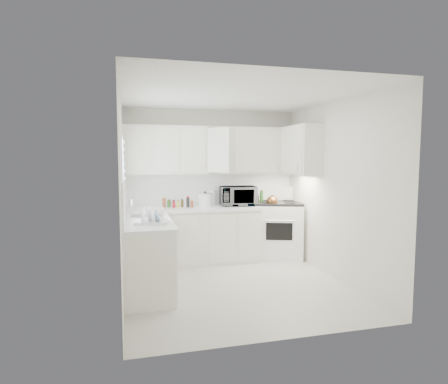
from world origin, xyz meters
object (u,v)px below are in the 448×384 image
object	(u,v)px
stove	(278,222)
microwave	(238,194)
tea_kettle	(272,200)
rice_cooker	(205,199)
dish_rack	(152,215)
utensil_crock	(247,196)

from	to	relation	value
stove	microwave	xyz separation A→B (m)	(-0.73, 0.03, 0.52)
tea_kettle	rice_cooker	size ratio (longest dim) A/B	0.92
dish_rack	rice_cooker	bearing A→B (deg)	68.89
stove	microwave	world-z (taller)	microwave
microwave	rice_cooker	distance (m)	0.58
stove	tea_kettle	xyz separation A→B (m)	(-0.18, -0.16, 0.41)
stove	rice_cooker	size ratio (longest dim) A/B	5.08
tea_kettle	microwave	bearing A→B (deg)	172.00
stove	microwave	distance (m)	0.90
stove	tea_kettle	size ratio (longest dim) A/B	5.53
stove	utensil_crock	world-z (taller)	utensil_crock
tea_kettle	stove	bearing A→B (deg)	52.72
utensil_crock	dish_rack	xyz separation A→B (m)	(-1.69, -1.33, -0.06)
tea_kettle	utensil_crock	distance (m)	0.43
rice_cooker	utensil_crock	xyz separation A→B (m)	(0.70, -0.19, 0.05)
microwave	utensil_crock	world-z (taller)	microwave
rice_cooker	dish_rack	bearing A→B (deg)	-142.84
dish_rack	stove	bearing A→B (deg)	43.51
utensil_crock	stove	bearing A→B (deg)	6.99
rice_cooker	dish_rack	xyz separation A→B (m)	(-0.99, -1.52, -0.02)
microwave	tea_kettle	bearing A→B (deg)	-14.25
microwave	rice_cooker	size ratio (longest dim) A/B	2.40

